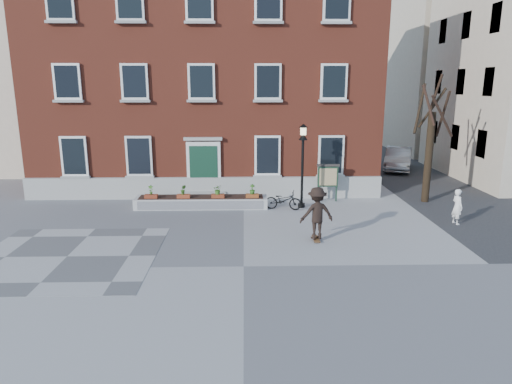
{
  "coord_description": "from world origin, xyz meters",
  "views": [
    {
      "loc": [
        0.04,
        -13.69,
        5.75
      ],
      "look_at": [
        0.5,
        4.0,
        1.5
      ],
      "focal_mm": 32.0,
      "sensor_mm": 36.0,
      "label": 1
    }
  ],
  "objects_px": {
    "bicycle": "(283,200)",
    "parked_car": "(398,159)",
    "notice_board": "(328,176)",
    "lamp_post": "(303,154)",
    "skateboarder": "(317,213)",
    "bystander": "(457,207)"
  },
  "relations": [
    {
      "from": "lamp_post",
      "to": "skateboarder",
      "type": "bearing_deg",
      "value": -90.33
    },
    {
      "from": "skateboarder",
      "to": "parked_car",
      "type": "bearing_deg",
      "value": 61.15
    },
    {
      "from": "bicycle",
      "to": "skateboarder",
      "type": "xyz_separation_m",
      "value": [
        0.87,
        -4.29,
        0.61
      ]
    },
    {
      "from": "parked_car",
      "to": "lamp_post",
      "type": "height_order",
      "value": "lamp_post"
    },
    {
      "from": "bicycle",
      "to": "notice_board",
      "type": "distance_m",
      "value": 2.85
    },
    {
      "from": "bicycle",
      "to": "parked_car",
      "type": "relative_size",
      "value": 0.37
    },
    {
      "from": "notice_board",
      "to": "skateboarder",
      "type": "relative_size",
      "value": 0.92
    },
    {
      "from": "bicycle",
      "to": "notice_board",
      "type": "relative_size",
      "value": 0.91
    },
    {
      "from": "bicycle",
      "to": "skateboarder",
      "type": "relative_size",
      "value": 0.83
    },
    {
      "from": "parked_car",
      "to": "skateboarder",
      "type": "relative_size",
      "value": 2.28
    },
    {
      "from": "skateboarder",
      "to": "bystander",
      "type": "bearing_deg",
      "value": 17.07
    },
    {
      "from": "notice_board",
      "to": "bicycle",
      "type": "bearing_deg",
      "value": -147.93
    },
    {
      "from": "bicycle",
      "to": "bystander",
      "type": "relative_size",
      "value": 1.14
    },
    {
      "from": "lamp_post",
      "to": "notice_board",
      "type": "distance_m",
      "value": 2.19
    },
    {
      "from": "bystander",
      "to": "parked_car",
      "type": "bearing_deg",
      "value": -20.1
    },
    {
      "from": "bicycle",
      "to": "parked_car",
      "type": "distance_m",
      "value": 12.96
    },
    {
      "from": "bicycle",
      "to": "parked_car",
      "type": "height_order",
      "value": "parked_car"
    },
    {
      "from": "parked_car",
      "to": "notice_board",
      "type": "bearing_deg",
      "value": -106.57
    },
    {
      "from": "parked_car",
      "to": "bystander",
      "type": "xyz_separation_m",
      "value": [
        -1.55,
        -12.11,
        -0.02
      ]
    },
    {
      "from": "parked_car",
      "to": "lamp_post",
      "type": "relative_size",
      "value": 1.19
    },
    {
      "from": "notice_board",
      "to": "skateboarder",
      "type": "distance_m",
      "value": 5.92
    },
    {
      "from": "bystander",
      "to": "lamp_post",
      "type": "relative_size",
      "value": 0.38
    }
  ]
}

